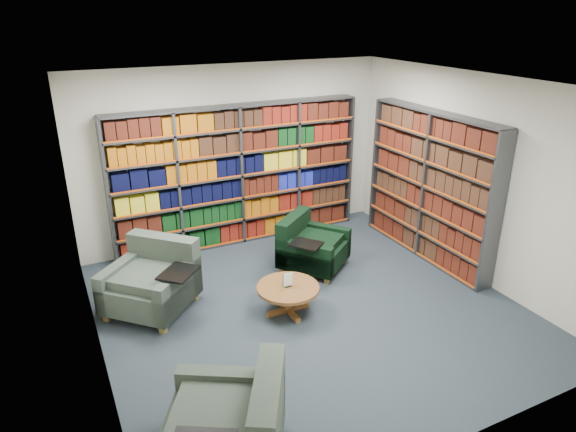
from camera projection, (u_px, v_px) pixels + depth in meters
name	position (u px, v px, depth m)	size (l,w,h in m)	color
room_shell	(310.00, 206.00, 6.04)	(5.02, 5.02, 2.82)	#1B242B
bookshelf_back	(239.00, 176.00, 8.09)	(4.00, 0.28, 2.20)	#47494F
bookshelf_right	(429.00, 187.00, 7.61)	(0.28, 2.50, 2.20)	#47494F
chair_teal_left	(154.00, 282.00, 6.48)	(1.35, 1.35, 0.87)	#0C2537
chair_green_right	(309.00, 247.00, 7.49)	(1.19, 1.19, 0.77)	black
chair_teal_front	(234.00, 431.00, 4.20)	(1.31, 1.31, 0.87)	#0C2537
coffee_table	(288.00, 292.00, 6.37)	(0.78, 0.78, 0.55)	brown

